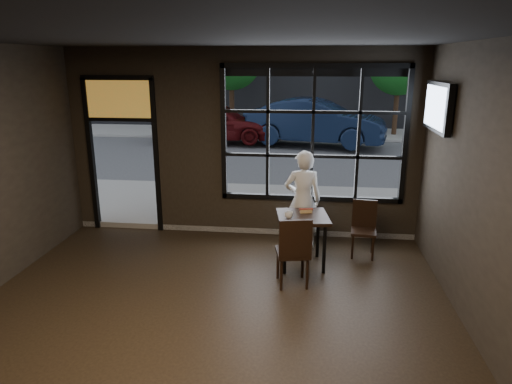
# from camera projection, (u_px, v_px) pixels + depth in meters

# --- Properties ---
(floor) EXTENTS (6.00, 7.00, 0.02)m
(floor) POSITION_uv_depth(u_px,v_px,m) (195.00, 352.00, 4.85)
(floor) COLOR black
(floor) RESTS_ON ground
(ceiling) EXTENTS (6.00, 7.00, 0.02)m
(ceiling) POSITION_uv_depth(u_px,v_px,m) (181.00, 32.00, 3.95)
(ceiling) COLOR black
(ceiling) RESTS_ON ground
(window_frame) EXTENTS (3.06, 0.12, 2.28)m
(window_frame) POSITION_uv_depth(u_px,v_px,m) (313.00, 134.00, 7.55)
(window_frame) COLOR black
(window_frame) RESTS_ON ground
(stained_transom) EXTENTS (1.20, 0.06, 0.70)m
(stained_transom) POSITION_uv_depth(u_px,v_px,m) (119.00, 99.00, 7.76)
(stained_transom) COLOR orange
(stained_transom) RESTS_ON ground
(street_asphalt) EXTENTS (60.00, 41.00, 0.04)m
(street_asphalt) POSITION_uv_depth(u_px,v_px,m) (290.00, 112.00, 27.76)
(street_asphalt) COLOR #545456
(street_asphalt) RESTS_ON ground
(cafe_table) EXTENTS (0.83, 0.83, 0.79)m
(cafe_table) POSITION_uv_depth(u_px,v_px,m) (302.00, 240.00, 6.80)
(cafe_table) COLOR black
(cafe_table) RESTS_ON floor
(chair_near) EXTENTS (0.51, 0.51, 1.00)m
(chair_near) POSITION_uv_depth(u_px,v_px,m) (293.00, 250.00, 6.18)
(chair_near) COLOR black
(chair_near) RESTS_ON floor
(chair_window) EXTENTS (0.42, 0.42, 0.88)m
(chair_window) POSITION_uv_depth(u_px,v_px,m) (364.00, 230.00, 7.10)
(chair_window) COLOR black
(chair_window) RESTS_ON floor
(man) EXTENTS (0.64, 0.46, 1.63)m
(man) POSITION_uv_depth(u_px,v_px,m) (303.00, 200.00, 7.32)
(man) COLOR silver
(man) RESTS_ON floor
(hotdog) EXTENTS (0.21, 0.12, 0.06)m
(hotdog) POSITION_uv_depth(u_px,v_px,m) (306.00, 211.00, 6.80)
(hotdog) COLOR tan
(hotdog) RESTS_ON cafe_table
(cup) EXTENTS (0.14, 0.14, 0.10)m
(cup) POSITION_uv_depth(u_px,v_px,m) (289.00, 215.00, 6.56)
(cup) COLOR silver
(cup) RESTS_ON cafe_table
(tv) EXTENTS (0.13, 1.17, 0.69)m
(tv) POSITION_uv_depth(u_px,v_px,m) (438.00, 107.00, 6.41)
(tv) COLOR black
(tv) RESTS_ON wall_right
(navy_car) EXTENTS (5.12, 2.67, 1.61)m
(navy_car) POSITION_uv_depth(u_px,v_px,m) (315.00, 122.00, 16.07)
(navy_car) COLOR #0F1A33
(navy_car) RESTS_ON street_asphalt
(maroon_car) EXTENTS (4.32, 1.76, 1.47)m
(maroon_car) POSITION_uv_depth(u_px,v_px,m) (215.00, 121.00, 16.76)
(maroon_car) COLOR #480A0C
(maroon_car) RESTS_ON street_asphalt
(tree_left) EXTENTS (2.52, 2.52, 4.30)m
(tree_left) POSITION_uv_depth(u_px,v_px,m) (231.00, 59.00, 18.69)
(tree_left) COLOR #332114
(tree_left) RESTS_ON street_asphalt
(tree_right) EXTENTS (2.32, 2.32, 3.97)m
(tree_right) POSITION_uv_depth(u_px,v_px,m) (399.00, 66.00, 17.78)
(tree_right) COLOR #332114
(tree_right) RESTS_ON street_asphalt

